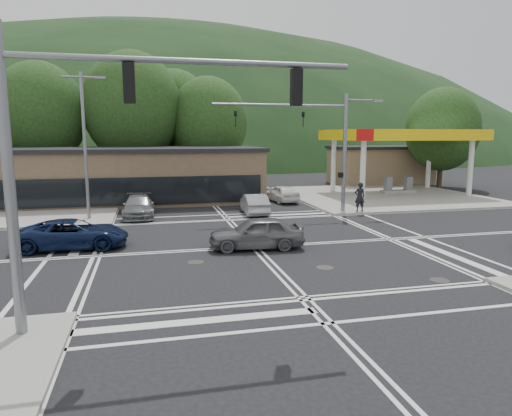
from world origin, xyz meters
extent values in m
plane|color=black|center=(0.00, 0.00, 0.00)|extent=(120.00, 120.00, 0.00)
cube|color=gray|center=(15.00, 15.00, 0.07)|extent=(16.00, 16.00, 0.15)
cube|color=gray|center=(-15.00, 15.00, 0.07)|extent=(16.00, 16.00, 0.15)
cylinder|color=silver|center=(12.00, 13.00, 2.50)|extent=(0.44, 0.44, 5.00)
cylinder|color=silver|center=(12.00, 19.00, 2.50)|extent=(0.44, 0.44, 5.00)
cylinder|color=silver|center=(22.00, 13.00, 2.50)|extent=(0.44, 0.44, 5.00)
cylinder|color=silver|center=(22.00, 19.00, 2.50)|extent=(0.44, 0.44, 5.00)
cube|color=silver|center=(17.00, 16.00, 5.30)|extent=(12.00, 8.00, 0.60)
cube|color=yellow|center=(17.00, 12.00, 5.30)|extent=(12.20, 0.25, 0.90)
cube|color=yellow|center=(17.00, 20.00, 5.30)|extent=(12.20, 0.25, 0.90)
cube|color=yellow|center=(11.00, 16.00, 5.30)|extent=(0.25, 8.20, 0.90)
cube|color=yellow|center=(23.00, 16.00, 5.30)|extent=(0.25, 8.20, 0.90)
cube|color=red|center=(11.50, 11.85, 5.30)|extent=(1.40, 0.12, 0.90)
cube|color=gray|center=(17.00, 16.00, 0.25)|extent=(3.00, 1.00, 0.30)
cube|color=slate|center=(16.00, 16.00, 0.95)|extent=(0.60, 0.50, 1.30)
cube|color=slate|center=(18.00, 16.00, 0.95)|extent=(0.60, 0.50, 1.30)
cube|color=#846B4F|center=(20.00, 25.00, 1.90)|extent=(10.00, 6.00, 3.80)
cube|color=brown|center=(-8.00, 17.00, 2.00)|extent=(24.00, 8.00, 4.00)
ellipsoid|color=#183116|center=(0.00, 90.00, 0.00)|extent=(252.00, 126.00, 140.00)
cylinder|color=#382619|center=(-14.00, 24.00, 2.42)|extent=(0.50, 0.50, 4.84)
ellipsoid|color=#193213|center=(-14.00, 24.00, 7.15)|extent=(8.00, 8.00, 9.20)
cylinder|color=#382619|center=(-6.00, 24.00, 2.64)|extent=(0.50, 0.50, 5.28)
ellipsoid|color=#193213|center=(-6.00, 24.00, 7.80)|extent=(9.00, 9.00, 10.35)
cylinder|color=#382619|center=(1.00, 24.00, 2.20)|extent=(0.50, 0.50, 4.40)
ellipsoid|color=#193213|center=(1.00, 24.00, 6.50)|extent=(7.60, 7.60, 8.74)
cylinder|color=#382619|center=(-2.00, 28.00, 2.42)|extent=(0.50, 0.50, 4.84)
ellipsoid|color=#193213|center=(-2.00, 28.00, 7.15)|extent=(8.40, 8.40, 9.66)
cylinder|color=#382619|center=(24.00, 20.00, 1.98)|extent=(0.50, 0.50, 3.96)
ellipsoid|color=#193213|center=(24.00, 20.00, 5.85)|extent=(7.20, 7.20, 8.28)
cylinder|color=slate|center=(-8.50, 9.00, 4.50)|extent=(0.20, 0.20, 9.00)
cylinder|color=slate|center=(-8.50, 9.00, 8.70)|extent=(2.20, 0.12, 0.12)
cube|color=slate|center=(-7.40, 9.00, 8.70)|extent=(0.60, 0.25, 0.15)
cylinder|color=slate|center=(8.20, 8.20, 4.00)|extent=(0.28, 0.28, 8.00)
cylinder|color=slate|center=(3.70, 8.20, 7.20)|extent=(9.00, 0.16, 0.16)
imported|color=black|center=(5.20, 8.20, 6.30)|extent=(0.16, 0.20, 1.00)
imported|color=black|center=(0.70, 8.20, 6.30)|extent=(0.16, 0.20, 1.00)
cylinder|color=slate|center=(9.40, 8.20, 7.60)|extent=(2.40, 0.12, 0.12)
cube|color=slate|center=(10.50, 8.20, 7.60)|extent=(0.70, 0.30, 0.15)
cube|color=black|center=(7.95, 8.20, 2.60)|extent=(0.25, 0.30, 0.35)
cylinder|color=slate|center=(-8.20, -8.20, 4.00)|extent=(0.28, 0.28, 8.00)
cylinder|color=slate|center=(-3.70, -8.20, 7.20)|extent=(9.00, 0.16, 0.16)
cube|color=black|center=(-5.20, -8.20, 6.60)|extent=(0.30, 0.25, 1.00)
cube|color=black|center=(-0.70, -8.20, 6.60)|extent=(0.30, 0.25, 1.00)
imported|color=#0D193C|center=(-8.35, 1.72, 0.69)|extent=(5.04, 2.40, 1.39)
imported|color=#5E6063|center=(0.03, -0.30, 0.76)|extent=(4.58, 2.18, 1.51)
imported|color=#A2A5A9|center=(2.11, 9.00, 0.69)|extent=(1.71, 4.26, 1.38)
imported|color=white|center=(5.50, 14.00, 0.69)|extent=(2.23, 4.23, 1.37)
imported|color=slate|center=(-5.50, 9.61, 0.70)|extent=(1.99, 4.82, 1.39)
imported|color=black|center=(9.09, 7.50, 1.14)|extent=(0.74, 0.50, 1.98)
camera|label=1|loc=(-4.81, -20.65, 5.29)|focal=32.00mm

